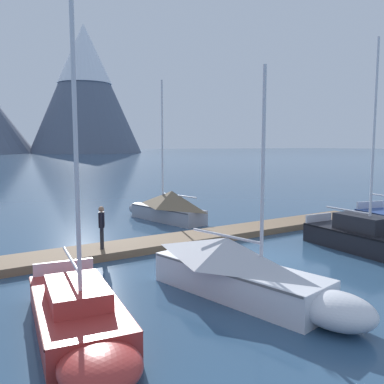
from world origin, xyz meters
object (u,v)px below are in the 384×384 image
at_px(sailboat_mid_dock_starboard, 370,239).
at_px(person_on_dock, 102,225).
at_px(sailboat_second_berth, 245,272).
at_px(sailboat_mid_dock_port, 167,206).
at_px(sailboat_nearest_berth, 81,317).

bearing_deg(sailboat_mid_dock_starboard, person_on_dock, 153.29).
bearing_deg(sailboat_mid_dock_starboard, sailboat_second_berth, -167.83).
relative_size(sailboat_mid_dock_port, sailboat_mid_dock_starboard, 0.94).
height_order(sailboat_nearest_berth, person_on_dock, sailboat_nearest_berth).
bearing_deg(sailboat_mid_dock_port, sailboat_mid_dock_starboard, -68.65).
distance_m(sailboat_nearest_berth, sailboat_second_berth, 4.76).
height_order(sailboat_second_berth, person_on_dock, sailboat_second_berth).
height_order(sailboat_second_berth, sailboat_mid_dock_port, sailboat_mid_dock_port).
xyz_separation_m(sailboat_second_berth, person_on_dock, (-2.21, 6.50, 0.48)).
bearing_deg(sailboat_nearest_berth, sailboat_mid_dock_starboard, 8.17).
relative_size(sailboat_nearest_berth, sailboat_second_berth, 1.20).
distance_m(sailboat_mid_dock_starboard, person_on_dock, 10.88).
bearing_deg(person_on_dock, sailboat_second_berth, -71.24).
distance_m(sailboat_nearest_berth, sailboat_mid_dock_port, 14.75).
distance_m(sailboat_second_berth, sailboat_mid_dock_port, 12.62).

